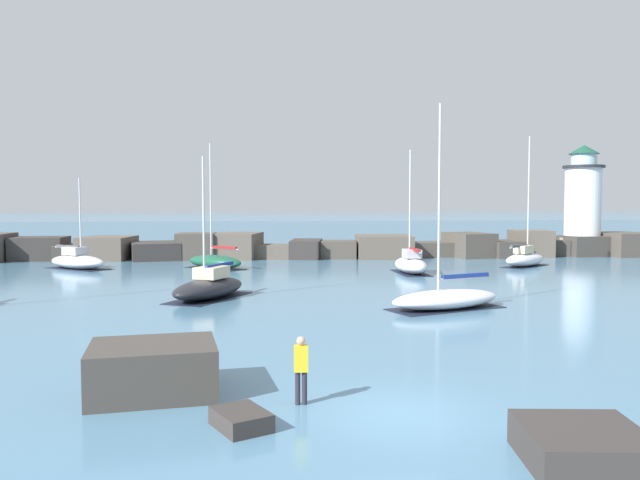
# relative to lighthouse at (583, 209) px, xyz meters

# --- Properties ---
(ground_plane) EXTENTS (600.00, 600.00, 0.00)m
(ground_plane) POSITION_rel_lighthouse_xyz_m (-29.08, -44.68, -4.66)
(ground_plane) COLOR teal
(open_sea_beyond) EXTENTS (400.00, 116.00, 0.01)m
(open_sea_beyond) POSITION_rel_lighthouse_xyz_m (-29.08, 59.52, -4.66)
(open_sea_beyond) COLOR teal
(open_sea_beyond) RESTS_ON ground
(breakwater_jetty) EXTENTS (66.28, 6.98, 2.56)m
(breakwater_jetty) POSITION_rel_lighthouse_xyz_m (-27.07, -0.49, -3.63)
(breakwater_jetty) COLOR #4C443D
(breakwater_jetty) RESTS_ON ground
(lighthouse) EXTENTS (4.72, 4.72, 11.06)m
(lighthouse) POSITION_rel_lighthouse_xyz_m (0.00, 0.00, 0.00)
(lighthouse) COLOR gray
(lighthouse) RESTS_ON ground
(foreground_rocks) EXTENTS (12.67, 8.54, 1.41)m
(foreground_rocks) POSITION_rel_lighthouse_xyz_m (-33.16, -43.91, -4.05)
(foreground_rocks) COLOR #383330
(foreground_rocks) RESTS_ON ground
(sailboat_moored_0) EXTENTS (2.21, 5.29, 9.26)m
(sailboat_moored_0) POSITION_rel_lighthouse_xyz_m (-21.15, -14.16, -3.96)
(sailboat_moored_0) COLOR silver
(sailboat_moored_0) RESTS_ON ground
(sailboat_moored_1) EXTENTS (4.97, 6.46, 7.83)m
(sailboat_moored_1) POSITION_rel_lighthouse_xyz_m (-35.31, -25.01, -4.02)
(sailboat_moored_1) COLOR black
(sailboat_moored_1) RESTS_ON ground
(sailboat_moored_2) EXTENTS (6.67, 4.48, 10.16)m
(sailboat_moored_2) POSITION_rel_lighthouse_xyz_m (-23.23, -29.63, -4.15)
(sailboat_moored_2) COLOR white
(sailboat_moored_2) RESTS_ON ground
(sailboat_moored_3) EXTENTS (5.41, 5.12, 10.06)m
(sailboat_moored_3) POSITION_rel_lighthouse_xyz_m (-36.04, -9.33, -4.06)
(sailboat_moored_3) COLOR #195138
(sailboat_moored_3) RESTS_ON ground
(sailboat_moored_6) EXTENTS (5.33, 4.80, 10.80)m
(sailboat_moored_6) POSITION_rel_lighthouse_xyz_m (-10.50, -10.23, -3.97)
(sailboat_moored_6) COLOR silver
(sailboat_moored_6) RESTS_ON ground
(sailboat_moored_7) EXTENTS (5.99, 5.29, 7.26)m
(sailboat_moored_7) POSITION_rel_lighthouse_xyz_m (-47.02, -8.41, -4.02)
(sailboat_moored_7) COLOR silver
(sailboat_moored_7) RESTS_ON ground
(person_on_rocks) EXTENTS (0.36, 0.24, 1.81)m
(person_on_rocks) POSITION_rel_lighthouse_xyz_m (-31.49, -43.74, -3.64)
(person_on_rocks) COLOR #282833
(person_on_rocks) RESTS_ON ground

